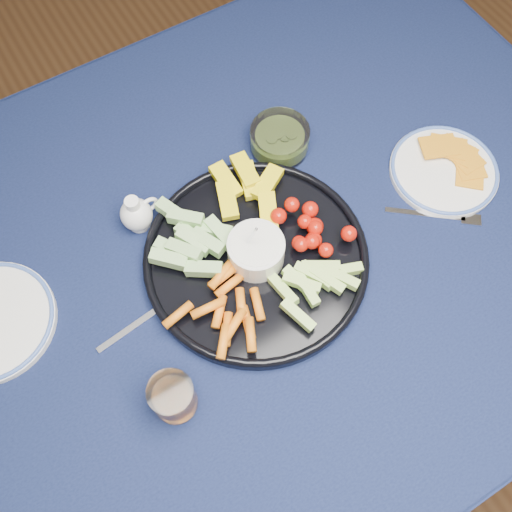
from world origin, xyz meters
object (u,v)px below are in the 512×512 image
crudite_platter (254,256)px  cheese_plate (444,169)px  creamer_pitcher (137,214)px  juice_tumbler (174,398)px  pickle_bowl (280,140)px  dining_table (195,294)px

crudite_platter → cheese_plate: bearing=-3.5°
crudite_platter → creamer_pitcher: (-0.13, 0.17, 0.01)m
crudite_platter → juice_tumbler: crudite_platter is taller
cheese_plate → juice_tumbler: bearing=-169.3°
cheese_plate → pickle_bowl: bearing=138.1°
juice_tumbler → cheese_plate: bearing=10.7°
pickle_bowl → crudite_platter: bearing=-132.2°
crudite_platter → creamer_pitcher: 0.22m
juice_tumbler → creamer_pitcher: bearing=73.6°
dining_table → pickle_bowl: bearing=28.1°
dining_table → cheese_plate: cheese_plate is taller
dining_table → crudite_platter: (0.11, -0.04, 0.11)m
crudite_platter → cheese_plate: size_ratio=1.92×
dining_table → pickle_bowl: size_ratio=15.07×
creamer_pitcher → pickle_bowl: creamer_pitcher is taller
creamer_pitcher → juice_tumbler: juice_tumbler is taller
dining_table → crudite_platter: 0.16m
creamer_pitcher → cheese_plate: bearing=-20.2°
dining_table → creamer_pitcher: creamer_pitcher is taller
crudite_platter → juice_tumbler: 0.27m
pickle_bowl → dining_table: bearing=-151.9°
cheese_plate → dining_table: bearing=173.0°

